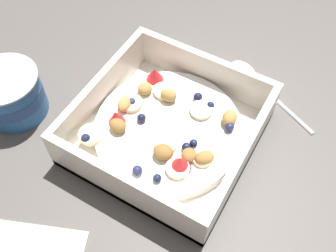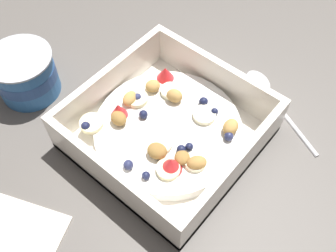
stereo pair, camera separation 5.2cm
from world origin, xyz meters
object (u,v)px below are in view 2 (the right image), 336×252
Objects in this scene: fruit_bowl at (167,130)px; folded_napkin at (4,248)px; yogurt_cup at (25,74)px; spoon at (268,92)px.

folded_napkin is (-0.24, 0.05, -0.02)m from fruit_bowl.
fruit_bowl is at bearing -11.04° from folded_napkin.
spoon is at bearing -51.06° from yogurt_cup.
yogurt_cup is at bearing 107.10° from fruit_bowl.
fruit_bowl is 0.23m from yogurt_cup.
spoon is 0.36m from yogurt_cup.
yogurt_cup reaches higher than spoon.
fruit_bowl is at bearing 158.04° from spoon.
folded_napkin is at bearing 164.47° from spoon.
fruit_bowl is 0.17m from spoon.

